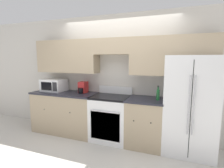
{
  "coord_description": "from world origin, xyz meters",
  "views": [
    {
      "loc": [
        1.23,
        -2.93,
        1.68
      ],
      "look_at": [
        0.0,
        0.31,
        1.17
      ],
      "focal_mm": 28.0,
      "sensor_mm": 36.0,
      "label": 1
    }
  ],
  "objects_px": {
    "microwave": "(54,85)",
    "bottle": "(158,94)",
    "refrigerator": "(189,105)",
    "oven_range": "(111,118)"
  },
  "relations": [
    {
      "from": "microwave",
      "to": "bottle",
      "type": "distance_m",
      "value": 2.4
    },
    {
      "from": "refrigerator",
      "to": "microwave",
      "type": "bearing_deg",
      "value": -180.0
    },
    {
      "from": "refrigerator",
      "to": "microwave",
      "type": "xyz_separation_m",
      "value": [
        -2.94,
        -0.0,
        0.2
      ]
    },
    {
      "from": "refrigerator",
      "to": "bottle",
      "type": "height_order",
      "value": "refrigerator"
    },
    {
      "from": "refrigerator",
      "to": "bottle",
      "type": "xyz_separation_m",
      "value": [
        -0.54,
        -0.09,
        0.16
      ]
    },
    {
      "from": "oven_range",
      "to": "refrigerator",
      "type": "relative_size",
      "value": 0.62
    },
    {
      "from": "refrigerator",
      "to": "bottle",
      "type": "distance_m",
      "value": 0.57
    },
    {
      "from": "microwave",
      "to": "bottle",
      "type": "height_order",
      "value": "microwave"
    },
    {
      "from": "refrigerator",
      "to": "bottle",
      "type": "relative_size",
      "value": 6.5
    },
    {
      "from": "oven_range",
      "to": "bottle",
      "type": "height_order",
      "value": "bottle"
    }
  ]
}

